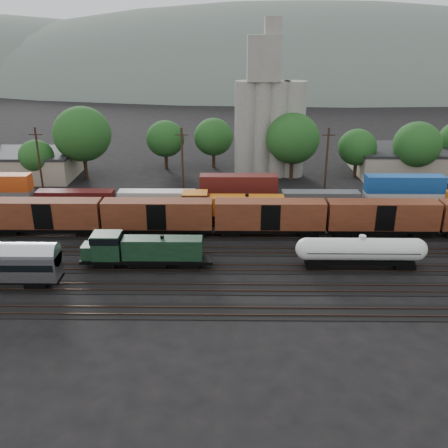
{
  "coord_description": "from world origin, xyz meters",
  "views": [
    {
      "loc": [
        -4.09,
        -59.08,
        27.02
      ],
      "look_at": [
        -4.82,
        2.0,
        3.0
      ],
      "focal_mm": 40.0,
      "sensor_mm": 36.0,
      "label": 1
    }
  ],
  "objects_px": {
    "orange_locomotive": "(226,207)",
    "grain_silo": "(269,118)",
    "green_locomotive": "(140,250)",
    "tank_car_a": "(361,250)"
  },
  "relations": [
    {
      "from": "orange_locomotive",
      "to": "green_locomotive",
      "type": "bearing_deg",
      "value": -124.17
    },
    {
      "from": "tank_car_a",
      "to": "orange_locomotive",
      "type": "bearing_deg",
      "value": 137.17
    },
    {
      "from": "green_locomotive",
      "to": "orange_locomotive",
      "type": "height_order",
      "value": "orange_locomotive"
    },
    {
      "from": "tank_car_a",
      "to": "green_locomotive",
      "type": "bearing_deg",
      "value": 180.0
    },
    {
      "from": "green_locomotive",
      "to": "orange_locomotive",
      "type": "bearing_deg",
      "value": 55.83
    },
    {
      "from": "orange_locomotive",
      "to": "grain_silo",
      "type": "xyz_separation_m",
      "value": [
        7.92,
        26.0,
        8.68
      ]
    },
    {
      "from": "green_locomotive",
      "to": "grain_silo",
      "type": "relative_size",
      "value": 0.54
    },
    {
      "from": "green_locomotive",
      "to": "orange_locomotive",
      "type": "distance_m",
      "value": 18.13
    },
    {
      "from": "green_locomotive",
      "to": "grain_silo",
      "type": "height_order",
      "value": "grain_silo"
    },
    {
      "from": "green_locomotive",
      "to": "orange_locomotive",
      "type": "relative_size",
      "value": 0.87
    }
  ]
}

